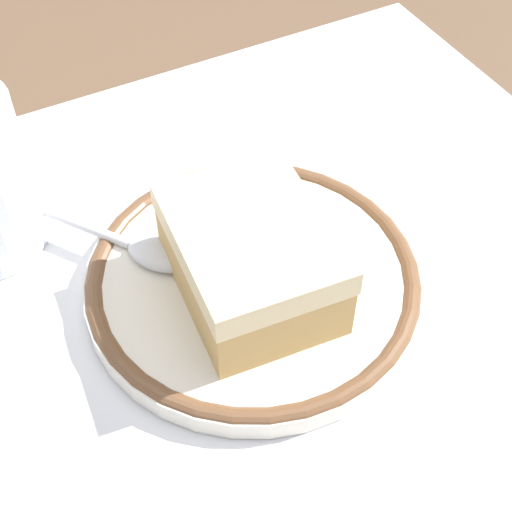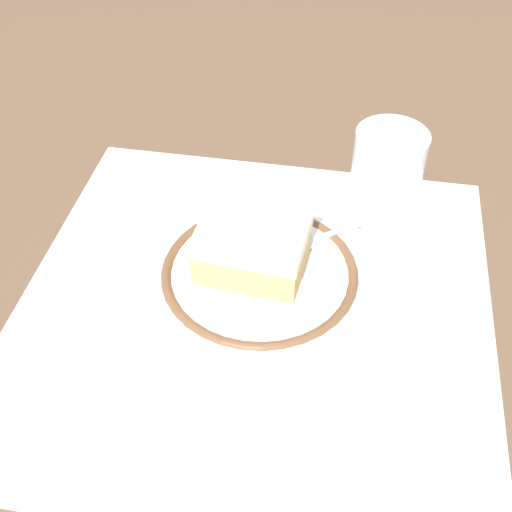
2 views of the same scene
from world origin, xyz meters
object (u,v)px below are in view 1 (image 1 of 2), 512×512
Objects in this scene: spoon at (126,242)px; napkin at (392,85)px; plate at (256,285)px; cake_slice at (251,259)px.

spoon is 0.25m from napkin.
plate is 1.80× the size of cake_slice.
cake_slice is at bearing -50.97° from spoon.
cake_slice is 0.83× the size of spoon.
cake_slice is 0.08m from spoon.
cake_slice reaches higher than napkin.
cake_slice reaches higher than spoon.
plate is 0.03m from cake_slice.
napkin is at bearing 16.67° from spoon.
cake_slice is at bearing -139.88° from plate.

